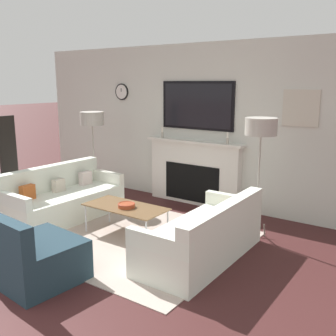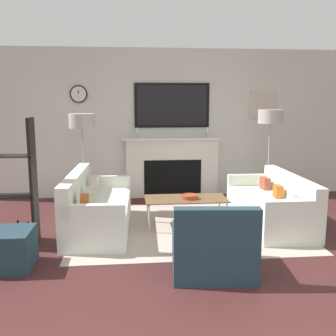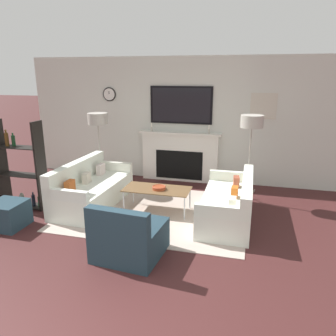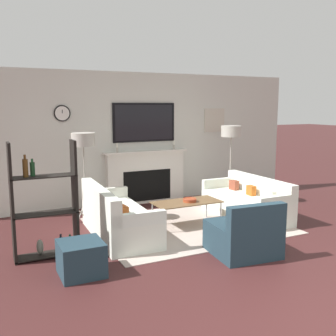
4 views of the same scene
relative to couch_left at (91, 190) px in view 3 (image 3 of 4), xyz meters
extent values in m
cube|color=silver|center=(1.26, 1.95, 1.07)|extent=(7.11, 0.07, 2.70)
cube|color=silver|center=(1.26, 1.83, 0.25)|extent=(1.70, 0.16, 1.06)
cube|color=black|center=(1.26, 1.75, 0.09)|extent=(1.05, 0.01, 0.64)
cube|color=silver|center=(1.26, 1.81, 0.80)|extent=(1.82, 0.22, 0.04)
cylinder|color=#B2AD9E|center=(0.62, 1.78, 0.87)|extent=(0.04, 0.04, 0.10)
cylinder|color=white|center=(0.62, 1.78, 0.96)|extent=(0.03, 0.03, 0.09)
cylinder|color=#B2AD9E|center=(1.89, 1.78, 0.87)|extent=(0.04, 0.04, 0.10)
cylinder|color=white|center=(1.89, 1.78, 0.96)|extent=(0.03, 0.03, 0.09)
cube|color=black|center=(1.26, 1.90, 1.40)|extent=(1.37, 0.04, 0.80)
cube|color=black|center=(1.26, 1.88, 1.40)|extent=(1.27, 0.01, 0.72)
cylinder|color=black|center=(-0.41, 1.90, 1.60)|extent=(0.31, 0.02, 0.31)
cylinder|color=silver|center=(-0.41, 1.88, 1.60)|extent=(0.27, 0.00, 0.27)
cube|color=black|center=(-0.41, 1.88, 1.64)|extent=(0.01, 0.00, 0.07)
cube|color=beige|center=(2.97, 1.90, 1.42)|extent=(0.52, 0.02, 0.52)
cube|color=#B6A497|center=(1.26, 0.00, -0.28)|extent=(3.11, 2.42, 0.01)
cube|color=white|center=(0.05, 0.00, -0.08)|extent=(0.85, 1.85, 0.42)
cube|color=white|center=(-0.27, 0.01, 0.32)|extent=(0.22, 1.83, 0.38)
cube|color=white|center=(0.08, 0.86, 0.22)|extent=(0.80, 0.13, 0.18)
cube|color=white|center=(0.02, -0.86, 0.22)|extent=(0.80, 0.13, 0.18)
cube|color=beige|center=(-0.05, 0.54, 0.24)|extent=(0.10, 0.21, 0.21)
cube|color=beige|center=(-0.07, 0.00, 0.23)|extent=(0.11, 0.20, 0.19)
cube|color=#B65725|center=(-0.09, -0.54, 0.24)|extent=(0.11, 0.22, 0.21)
cube|color=white|center=(2.46, 0.00, -0.08)|extent=(0.79, 1.81, 0.40)
cube|color=white|center=(2.78, 0.00, 0.28)|extent=(0.17, 1.80, 0.32)
cube|color=white|center=(2.47, -0.85, 0.21)|extent=(0.78, 0.10, 0.18)
cube|color=silver|center=(2.46, 0.85, 0.21)|extent=(0.78, 0.10, 0.18)
cube|color=beige|center=(2.58, -0.54, 0.21)|extent=(0.10, 0.19, 0.19)
cube|color=#B8561C|center=(2.58, 0.00, 0.21)|extent=(0.11, 0.18, 0.18)
cube|color=brown|center=(2.58, 0.53, 0.21)|extent=(0.12, 0.19, 0.19)
cube|color=#213642|center=(1.33, -1.45, -0.07)|extent=(0.90, 0.87, 0.44)
cube|color=#213642|center=(1.30, -1.78, 0.32)|extent=(0.84, 0.21, 0.34)
cube|color=brown|center=(1.26, 0.03, 0.12)|extent=(1.15, 0.55, 0.02)
cylinder|color=#B7B7BC|center=(0.72, -0.20, -0.08)|extent=(0.02, 0.02, 0.40)
cylinder|color=#B7B7BC|center=(1.80, -0.20, -0.08)|extent=(0.02, 0.02, 0.40)
cylinder|color=#B7B7BC|center=(0.72, 0.27, -0.08)|extent=(0.02, 0.02, 0.40)
cylinder|color=#B7B7BC|center=(1.80, 0.27, -0.08)|extent=(0.02, 0.02, 0.40)
cylinder|color=#9E3F22|center=(1.30, 0.01, 0.16)|extent=(0.23, 0.23, 0.05)
torus|color=#A43D25|center=(1.30, 0.01, 0.18)|extent=(0.24, 0.24, 0.02)
cylinder|color=#9E998E|center=(-0.15, 0.98, -0.16)|extent=(0.09, 0.23, 0.26)
cylinder|color=#9E998E|center=(-0.34, 1.02, -0.16)|extent=(0.17, 0.19, 0.26)
cylinder|color=#9E998E|center=(-0.28, 0.84, -0.16)|extent=(0.23, 0.07, 0.26)
cylinder|color=#9E998E|center=(-0.26, 0.95, 0.51)|extent=(0.02, 0.02, 1.11)
cylinder|color=#B2ADA3|center=(-0.26, 0.95, 1.18)|extent=(0.40, 0.40, 0.22)
cylinder|color=#9E998E|center=(2.88, 0.98, -0.16)|extent=(0.09, 0.23, 0.27)
cylinder|color=#9E998E|center=(2.69, 1.02, -0.16)|extent=(0.17, 0.19, 0.27)
cylinder|color=#9E998E|center=(2.75, 0.84, -0.16)|extent=(0.23, 0.07, 0.27)
cylinder|color=#9E998E|center=(2.77, 0.95, 0.54)|extent=(0.02, 0.02, 1.15)
cylinder|color=#B2ADA3|center=(2.77, 0.95, 1.23)|extent=(0.41, 0.41, 0.22)
cube|color=black|center=(-1.53, -0.38, 0.50)|extent=(0.04, 0.28, 1.58)
cube|color=black|center=(-0.72, -0.38, 0.50)|extent=(0.04, 0.28, 1.58)
cube|color=black|center=(-1.13, -0.38, -0.26)|extent=(0.85, 0.28, 0.02)
cube|color=black|center=(-1.13, -0.38, 0.32)|extent=(0.85, 0.28, 0.01)
cube|color=black|center=(-1.13, -0.38, 0.83)|extent=(0.85, 0.28, 0.02)
cylinder|color=#194223|center=(-1.25, -0.34, 0.93)|extent=(0.06, 0.06, 0.18)
cylinder|color=#194223|center=(-1.25, -0.34, 1.04)|extent=(0.03, 0.03, 0.05)
cylinder|color=brown|center=(-1.34, -0.39, 0.95)|extent=(0.07, 0.07, 0.23)
cylinder|color=brown|center=(-1.34, -0.39, 1.10)|extent=(0.03, 0.03, 0.06)
ellipsoid|color=slate|center=(-1.21, -0.36, -0.14)|extent=(0.09, 0.09, 0.21)
cylinder|color=black|center=(-0.94, -0.40, -0.15)|extent=(0.06, 0.06, 0.21)
cylinder|color=black|center=(-0.94, -0.40, -0.02)|extent=(0.03, 0.03, 0.05)
cylinder|color=#194223|center=(-0.82, -0.40, -0.15)|extent=(0.06, 0.06, 0.19)
cylinder|color=#194223|center=(-0.82, -0.40, -0.04)|extent=(0.03, 0.03, 0.05)
cube|color=#213642|center=(-0.84, -1.16, -0.08)|extent=(0.52, 0.52, 0.41)
camera|label=1|loc=(4.66, -3.81, 1.78)|focal=42.00mm
camera|label=2|loc=(0.48, -5.30, 1.50)|focal=42.00mm
camera|label=3|loc=(2.80, -5.10, 2.06)|focal=35.00mm
camera|label=4|loc=(-1.86, -5.68, 1.75)|focal=42.00mm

